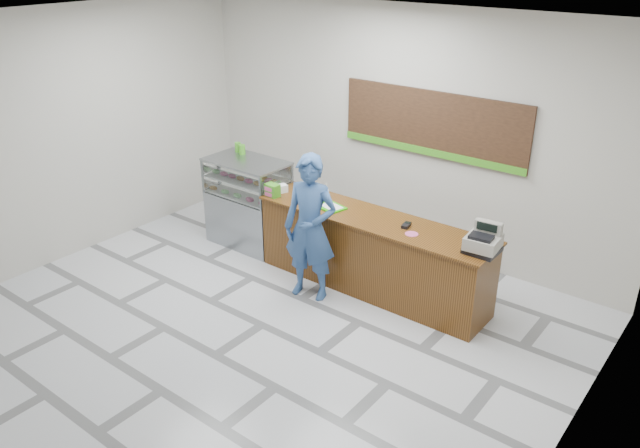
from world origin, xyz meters
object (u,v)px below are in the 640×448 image
Objects in this scene: display_case at (248,202)px; serving_tray at (330,207)px; sales_counter at (372,253)px; customer at (310,228)px; cash_register at (483,241)px.

display_case reaches higher than serving_tray.
serving_tray reaches higher than sales_counter.
display_case is 3.01× the size of serving_tray.
display_case is at bearing 145.75° from customer.
display_case is 3.23× the size of cash_register.
cash_register is at bearing -1.10° from sales_counter.
cash_register is at bearing -0.44° from display_case.
serving_tray is (-0.63, -0.07, 0.52)m from sales_counter.
serving_tray is at bearing -2.56° from display_case.
customer is at bearing -20.04° from display_case.
sales_counter is at bearing 20.37° from serving_tray.
display_case is 3.75m from cash_register.
cash_register is 2.13m from customer.
customer reaches higher than display_case.
customer is (-0.54, -0.61, 0.44)m from sales_counter.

